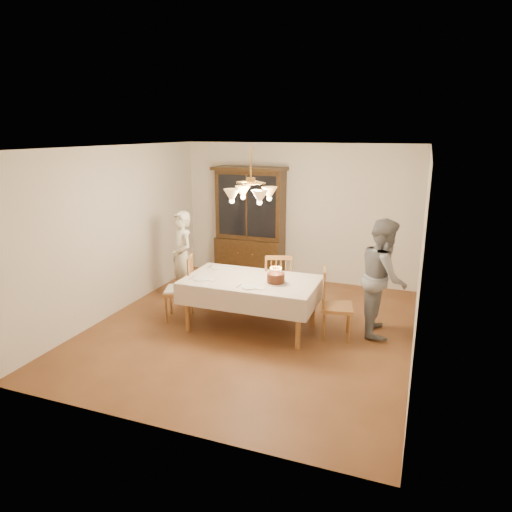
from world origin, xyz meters
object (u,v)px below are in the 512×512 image
at_px(elderly_woman, 182,257).
at_px(dining_table, 251,284).
at_px(birthday_cake, 276,278).
at_px(chair_far_side, 278,287).
at_px(china_hutch, 250,226).

bearing_deg(elderly_woman, dining_table, 14.48).
bearing_deg(dining_table, birthday_cake, -8.50).
xyz_separation_m(chair_far_side, birthday_cake, (0.19, -0.72, 0.39)).
bearing_deg(dining_table, elderly_woman, 155.88).
bearing_deg(chair_far_side, elderly_woman, 179.98).
bearing_deg(china_hutch, chair_far_side, -55.96).
height_order(dining_table, birthday_cake, birthday_cake).
distance_m(chair_far_side, elderly_woman, 1.71).
relative_size(chair_far_side, birthday_cake, 3.33).
height_order(elderly_woman, birthday_cake, elderly_woman).
distance_m(chair_far_side, birthday_cake, 0.84).
bearing_deg(chair_far_side, china_hutch, 124.04).
height_order(dining_table, elderly_woman, elderly_woman).
xyz_separation_m(china_hutch, chair_far_side, (1.07, -1.59, -0.60)).
bearing_deg(china_hutch, elderly_woman, -110.89).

